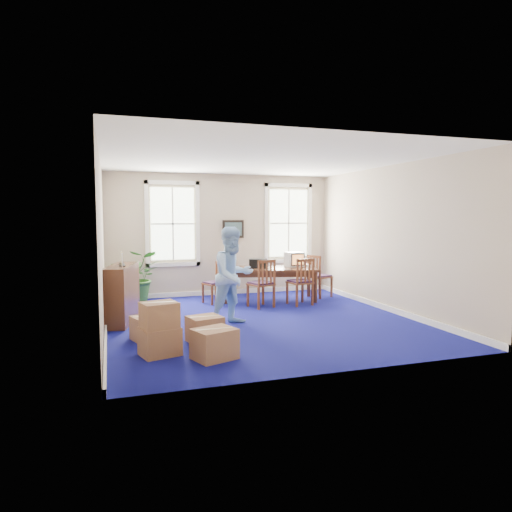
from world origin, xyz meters
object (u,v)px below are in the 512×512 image
object	(u,v)px
conference_table	(269,284)
credenza	(122,293)
potted_plant	(137,276)
cardboard_boxes	(173,325)
chair_near_left	(261,283)
crt_tv	(294,259)
man	(233,276)

from	to	relation	value
conference_table	credenza	bearing A→B (deg)	-144.96
potted_plant	cardboard_boxes	size ratio (longest dim) A/B	0.87
credenza	cardboard_boxes	distance (m)	2.44
chair_near_left	cardboard_boxes	distance (m)	3.76
chair_near_left	potted_plant	bearing A→B (deg)	-44.38
chair_near_left	credenza	bearing A→B (deg)	-6.58
credenza	potted_plant	xyz separation A→B (m)	(0.42, 1.95, 0.06)
potted_plant	credenza	bearing A→B (deg)	-102.22
potted_plant	crt_tv	bearing A→B (deg)	-7.92
man	cardboard_boxes	size ratio (longest dim) A/B	1.27
cardboard_boxes	chair_near_left	bearing A→B (deg)	50.26
credenza	cardboard_boxes	xyz separation A→B (m)	(0.69, -2.34, -0.16)
man	potted_plant	size ratio (longest dim) A/B	1.47
potted_plant	cardboard_boxes	world-z (taller)	potted_plant
crt_tv	potted_plant	world-z (taller)	potted_plant
crt_tv	man	distance (m)	3.20
chair_near_left	credenza	world-z (taller)	credenza
crt_tv	credenza	distance (m)	4.53
credenza	cardboard_boxes	bearing A→B (deg)	-59.64
conference_table	crt_tv	xyz separation A→B (m)	(0.70, 0.05, 0.59)
man	potted_plant	bearing A→B (deg)	97.39
chair_near_left	crt_tv	bearing A→B (deg)	-160.64
chair_near_left	credenza	xyz separation A→B (m)	(-3.09, -0.55, 0.03)
conference_table	chair_near_left	distance (m)	0.96
crt_tv	man	world-z (taller)	man
chair_near_left	man	bearing A→B (deg)	37.10
crt_tv	man	size ratio (longest dim) A/B	0.23
man	credenza	xyz separation A→B (m)	(-2.05, 0.87, -0.36)
chair_near_left	credenza	size ratio (longest dim) A/B	0.75
crt_tv	credenza	xyz separation A→B (m)	(-4.28, -1.42, -0.41)
credenza	cardboard_boxes	world-z (taller)	credenza
crt_tv	cardboard_boxes	bearing A→B (deg)	-138.67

